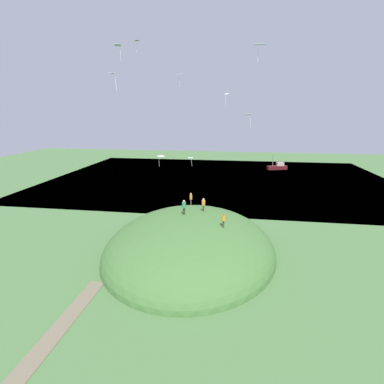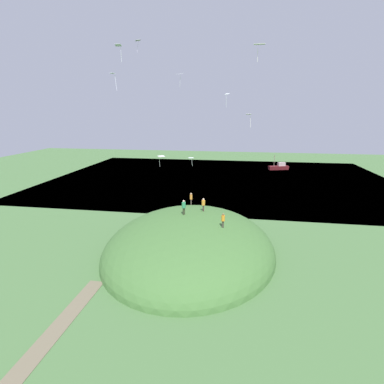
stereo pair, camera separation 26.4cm
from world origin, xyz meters
The scene contains 18 objects.
ground_plane centered at (0.00, 0.00, 0.00)m, with size 160.00×160.00×0.00m, color #456B3A.
lake_water centered at (-29.98, 0.00, -0.20)m, with size 54.86×80.00×0.40m, color #3E6995.
grass_hill centered at (8.69, -1.34, 0.00)m, with size 23.74×19.65×7.85m, color #406B33.
dirt_path centered at (23.38, -9.03, 0.02)m, with size 13.33×1.44×0.04m, color #69604A.
boat_on_lake centered at (-43.58, 15.56, 0.73)m, with size 2.96×5.72×4.17m.
person_near_shore centered at (7.60, -2.21, 5.02)m, with size 0.64×0.64×1.80m.
person_watching_kites centered at (0.67, -2.44, 3.99)m, with size 0.43×0.43×1.76m.
person_on_hilltop centered at (10.14, 2.54, 4.61)m, with size 0.38×0.38×1.64m.
person_walking_path centered at (5.64, -0.12, 4.80)m, with size 0.54×0.54×1.66m.
kite_0 centered at (-1.40, -12.66, 24.16)m, with size 0.58×0.85×2.20m.
kite_1 centered at (-8.29, 1.82, 18.14)m, with size 0.80×0.85×2.12m.
kite_2 centered at (-3.41, -7.73, 9.04)m, with size 1.20×1.23×1.73m.
kite_3 centered at (6.80, -10.21, 19.55)m, with size 0.72×0.69×1.84m.
kite_4 centered at (1.53, 5.01, 15.21)m, with size 0.48×0.67×1.69m.
kite_5 centered at (-5.79, -5.18, 20.99)m, with size 1.04×1.14×1.88m.
kite_6 centered at (-8.64, -12.35, 26.37)m, with size 1.31×1.16×1.82m.
kite_7 centered at (8.29, 5.41, 21.83)m, with size 0.81×1.12×1.58m.
kite_8 centered at (-2.75, -2.98, 9.01)m, with size 0.70×0.84×1.25m.
Camera 2 is at (39.37, 3.71, 15.62)m, focal length 27.06 mm.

